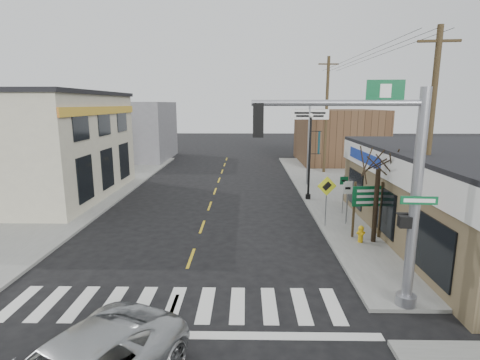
{
  "coord_description": "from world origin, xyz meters",
  "views": [
    {
      "loc": [
        2.26,
        -10.35,
        6.22
      ],
      "look_at": [
        1.98,
        6.38,
        2.8
      ],
      "focal_mm": 28.0,
      "sensor_mm": 36.0,
      "label": 1
    }
  ],
  "objects_px": {
    "fire_hydrant": "(361,233)",
    "utility_pole_near": "(429,142)",
    "dance_center_sign": "(309,125)",
    "utility_pole_far": "(326,114)",
    "traffic_signal_pole": "(390,177)",
    "guide_sign": "(368,202)",
    "lamp_post": "(311,150)",
    "bare_tree": "(380,155)"
  },
  "relations": [
    {
      "from": "fire_hydrant",
      "to": "utility_pole_near",
      "type": "relative_size",
      "value": 0.09
    },
    {
      "from": "dance_center_sign",
      "to": "utility_pole_far",
      "type": "bearing_deg",
      "value": 73.3
    },
    {
      "from": "utility_pole_far",
      "to": "traffic_signal_pole",
      "type": "bearing_deg",
      "value": -100.27
    },
    {
      "from": "guide_sign",
      "to": "utility_pole_near",
      "type": "distance_m",
      "value": 3.75
    },
    {
      "from": "guide_sign",
      "to": "fire_hydrant",
      "type": "height_order",
      "value": "guide_sign"
    },
    {
      "from": "dance_center_sign",
      "to": "traffic_signal_pole",
      "type": "bearing_deg",
      "value": -84.89
    },
    {
      "from": "dance_center_sign",
      "to": "utility_pole_far",
      "type": "xyz_separation_m",
      "value": [
        2.36,
        5.39,
        0.63
      ]
    },
    {
      "from": "utility_pole_near",
      "to": "utility_pole_far",
      "type": "relative_size",
      "value": 0.89
    },
    {
      "from": "traffic_signal_pole",
      "to": "lamp_post",
      "type": "distance_m",
      "value": 13.14
    },
    {
      "from": "bare_tree",
      "to": "dance_center_sign",
      "type": "bearing_deg",
      "value": 94.88
    },
    {
      "from": "lamp_post",
      "to": "bare_tree",
      "type": "xyz_separation_m",
      "value": [
        1.64,
        -7.68,
        0.73
      ]
    },
    {
      "from": "guide_sign",
      "to": "bare_tree",
      "type": "relative_size",
      "value": 0.53
    },
    {
      "from": "utility_pole_far",
      "to": "fire_hydrant",
      "type": "bearing_deg",
      "value": -99.25
    },
    {
      "from": "traffic_signal_pole",
      "to": "utility_pole_far",
      "type": "height_order",
      "value": "utility_pole_far"
    },
    {
      "from": "traffic_signal_pole",
      "to": "dance_center_sign",
      "type": "relative_size",
      "value": 1.13
    },
    {
      "from": "traffic_signal_pole",
      "to": "utility_pole_near",
      "type": "height_order",
      "value": "utility_pole_near"
    },
    {
      "from": "dance_center_sign",
      "to": "utility_pole_near",
      "type": "relative_size",
      "value": 0.66
    },
    {
      "from": "guide_sign",
      "to": "utility_pole_near",
      "type": "bearing_deg",
      "value": -50.58
    },
    {
      "from": "traffic_signal_pole",
      "to": "dance_center_sign",
      "type": "xyz_separation_m",
      "value": [
        0.56,
        17.61,
        0.54
      ]
    },
    {
      "from": "guide_sign",
      "to": "fire_hydrant",
      "type": "xyz_separation_m",
      "value": [
        -0.43,
        -0.64,
        -1.29
      ]
    },
    {
      "from": "lamp_post",
      "to": "bare_tree",
      "type": "height_order",
      "value": "lamp_post"
    },
    {
      "from": "lamp_post",
      "to": "utility_pole_near",
      "type": "bearing_deg",
      "value": -65.45
    },
    {
      "from": "lamp_post",
      "to": "utility_pole_far",
      "type": "height_order",
      "value": "utility_pole_far"
    },
    {
      "from": "dance_center_sign",
      "to": "fire_hydrant",
      "type": "bearing_deg",
      "value": -81.04
    },
    {
      "from": "lamp_post",
      "to": "guide_sign",
      "type": "bearing_deg",
      "value": -73.43
    },
    {
      "from": "lamp_post",
      "to": "dance_center_sign",
      "type": "bearing_deg",
      "value": 87.37
    },
    {
      "from": "fire_hydrant",
      "to": "traffic_signal_pole",
      "type": "bearing_deg",
      "value": -100.56
    },
    {
      "from": "fire_hydrant",
      "to": "bare_tree",
      "type": "relative_size",
      "value": 0.15
    },
    {
      "from": "bare_tree",
      "to": "utility_pole_near",
      "type": "height_order",
      "value": "utility_pole_near"
    },
    {
      "from": "traffic_signal_pole",
      "to": "utility_pole_near",
      "type": "relative_size",
      "value": 0.75
    },
    {
      "from": "bare_tree",
      "to": "guide_sign",
      "type": "bearing_deg",
      "value": 107.94
    },
    {
      "from": "traffic_signal_pole",
      "to": "lamp_post",
      "type": "bearing_deg",
      "value": 93.85
    },
    {
      "from": "traffic_signal_pole",
      "to": "utility_pole_far",
      "type": "relative_size",
      "value": 0.67
    },
    {
      "from": "traffic_signal_pole",
      "to": "bare_tree",
      "type": "relative_size",
      "value": 1.35
    },
    {
      "from": "traffic_signal_pole",
      "to": "dance_center_sign",
      "type": "bearing_deg",
      "value": 91.86
    },
    {
      "from": "fire_hydrant",
      "to": "lamp_post",
      "type": "bearing_deg",
      "value": 97.56
    },
    {
      "from": "fire_hydrant",
      "to": "guide_sign",
      "type": "bearing_deg",
      "value": 56.01
    },
    {
      "from": "utility_pole_near",
      "to": "bare_tree",
      "type": "bearing_deg",
      "value": 148.82
    },
    {
      "from": "fire_hydrant",
      "to": "utility_pole_far",
      "type": "height_order",
      "value": "utility_pole_far"
    },
    {
      "from": "guide_sign",
      "to": "dance_center_sign",
      "type": "bearing_deg",
      "value": 88.89
    },
    {
      "from": "traffic_signal_pole",
      "to": "bare_tree",
      "type": "distance_m",
      "value": 5.67
    },
    {
      "from": "dance_center_sign",
      "to": "bare_tree",
      "type": "distance_m",
      "value": 12.23
    }
  ]
}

